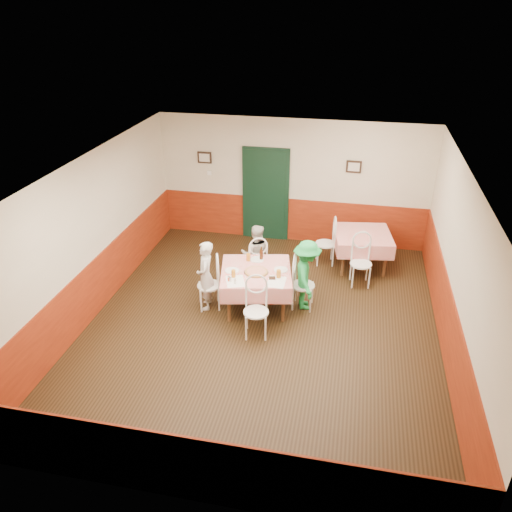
% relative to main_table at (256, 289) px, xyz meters
% --- Properties ---
extents(floor, '(7.00, 7.00, 0.00)m').
position_rel_main_table_xyz_m(floor, '(0.22, -0.54, -0.38)').
color(floor, black).
rests_on(floor, ground).
extents(ceiling, '(7.00, 7.00, 0.00)m').
position_rel_main_table_xyz_m(ceiling, '(0.22, -0.54, 2.42)').
color(ceiling, white).
rests_on(ceiling, back_wall).
extents(back_wall, '(6.00, 0.10, 2.80)m').
position_rel_main_table_xyz_m(back_wall, '(0.22, 2.96, 1.02)').
color(back_wall, beige).
rests_on(back_wall, ground).
extents(front_wall, '(6.00, 0.10, 2.80)m').
position_rel_main_table_xyz_m(front_wall, '(0.22, -4.04, 1.02)').
color(front_wall, beige).
rests_on(front_wall, ground).
extents(left_wall, '(0.10, 7.00, 2.80)m').
position_rel_main_table_xyz_m(left_wall, '(-2.78, -0.54, 1.02)').
color(left_wall, beige).
rests_on(left_wall, ground).
extents(right_wall, '(0.10, 7.00, 2.80)m').
position_rel_main_table_xyz_m(right_wall, '(3.22, -0.54, 1.02)').
color(right_wall, beige).
rests_on(right_wall, ground).
extents(wainscot_back, '(6.00, 0.03, 1.00)m').
position_rel_main_table_xyz_m(wainscot_back, '(0.22, 2.94, 0.12)').
color(wainscot_back, maroon).
rests_on(wainscot_back, ground).
extents(wainscot_front, '(6.00, 0.03, 1.00)m').
position_rel_main_table_xyz_m(wainscot_front, '(0.22, -4.03, 0.12)').
color(wainscot_front, maroon).
rests_on(wainscot_front, ground).
extents(wainscot_left, '(0.03, 7.00, 1.00)m').
position_rel_main_table_xyz_m(wainscot_left, '(-2.76, -0.54, 0.12)').
color(wainscot_left, maroon).
rests_on(wainscot_left, ground).
extents(wainscot_right, '(0.03, 7.00, 1.00)m').
position_rel_main_table_xyz_m(wainscot_right, '(3.21, -0.54, 0.12)').
color(wainscot_right, maroon).
rests_on(wainscot_right, ground).
extents(door, '(0.96, 0.06, 2.10)m').
position_rel_main_table_xyz_m(door, '(-0.38, 2.91, 0.68)').
color(door, black).
rests_on(door, ground).
extents(picture_left, '(0.32, 0.03, 0.26)m').
position_rel_main_table_xyz_m(picture_left, '(-1.78, 2.91, 1.48)').
color(picture_left, black).
rests_on(picture_left, back_wall).
extents(picture_right, '(0.32, 0.03, 0.26)m').
position_rel_main_table_xyz_m(picture_right, '(1.52, 2.91, 1.48)').
color(picture_right, black).
rests_on(picture_right, back_wall).
extents(thermostat, '(0.10, 0.03, 0.10)m').
position_rel_main_table_xyz_m(thermostat, '(-1.68, 2.91, 1.12)').
color(thermostat, white).
rests_on(thermostat, back_wall).
extents(main_table, '(1.44, 1.44, 0.77)m').
position_rel_main_table_xyz_m(main_table, '(0.00, 0.00, 0.00)').
color(main_table, red).
rests_on(main_table, ground).
extents(second_table, '(1.28, 1.28, 0.77)m').
position_rel_main_table_xyz_m(second_table, '(1.84, 1.94, 0.00)').
color(second_table, red).
rests_on(second_table, ground).
extents(chair_left, '(0.54, 0.54, 0.90)m').
position_rel_main_table_xyz_m(chair_left, '(-0.83, -0.17, 0.08)').
color(chair_left, white).
rests_on(chair_left, ground).
extents(chair_right, '(0.42, 0.42, 0.90)m').
position_rel_main_table_xyz_m(chair_right, '(0.83, 0.17, 0.08)').
color(chair_right, white).
rests_on(chair_right, ground).
extents(chair_far, '(0.56, 0.56, 0.90)m').
position_rel_main_table_xyz_m(chair_far, '(-0.17, 0.83, 0.08)').
color(chair_far, white).
rests_on(chair_far, ground).
extents(chair_near, '(0.49, 0.49, 0.90)m').
position_rel_main_table_xyz_m(chair_near, '(0.17, -0.83, 0.08)').
color(chair_near, white).
rests_on(chair_near, ground).
extents(chair_second_a, '(0.48, 0.48, 0.90)m').
position_rel_main_table_xyz_m(chair_second_a, '(1.09, 1.94, 0.08)').
color(chair_second_a, white).
rests_on(chair_second_a, ground).
extents(chair_second_b, '(0.48, 0.48, 0.90)m').
position_rel_main_table_xyz_m(chair_second_b, '(1.84, 1.19, 0.08)').
color(chair_second_b, white).
rests_on(chair_second_b, ground).
extents(pizza, '(0.47, 0.47, 0.03)m').
position_rel_main_table_xyz_m(pizza, '(0.02, -0.07, 0.40)').
color(pizza, '#B74723').
rests_on(pizza, main_table).
extents(plate_left, '(0.30, 0.30, 0.01)m').
position_rel_main_table_xyz_m(plate_left, '(-0.41, -0.10, 0.39)').
color(plate_left, white).
rests_on(plate_left, main_table).
extents(plate_right, '(0.30, 0.30, 0.01)m').
position_rel_main_table_xyz_m(plate_right, '(0.43, 0.10, 0.39)').
color(plate_right, white).
rests_on(plate_right, main_table).
extents(plate_far, '(0.30, 0.30, 0.01)m').
position_rel_main_table_xyz_m(plate_far, '(-0.06, 0.40, 0.39)').
color(plate_far, white).
rests_on(plate_far, main_table).
extents(glass_a, '(0.09, 0.09, 0.13)m').
position_rel_main_table_xyz_m(glass_a, '(-0.33, -0.31, 0.45)').
color(glass_a, '#BF7219').
rests_on(glass_a, main_table).
extents(glass_b, '(0.09, 0.09, 0.14)m').
position_rel_main_table_xyz_m(glass_b, '(0.43, -0.16, 0.46)').
color(glass_b, '#BF7219').
rests_on(glass_b, main_table).
extents(glass_c, '(0.09, 0.09, 0.14)m').
position_rel_main_table_xyz_m(glass_c, '(-0.21, 0.33, 0.45)').
color(glass_c, '#BF7219').
rests_on(glass_c, main_table).
extents(beer_bottle, '(0.08, 0.08, 0.24)m').
position_rel_main_table_xyz_m(beer_bottle, '(0.01, 0.42, 0.50)').
color(beer_bottle, '#381C0A').
rests_on(beer_bottle, main_table).
extents(shaker_a, '(0.04, 0.04, 0.09)m').
position_rel_main_table_xyz_m(shaker_a, '(-0.35, -0.47, 0.43)').
color(shaker_a, silver).
rests_on(shaker_a, main_table).
extents(shaker_b, '(0.04, 0.04, 0.09)m').
position_rel_main_table_xyz_m(shaker_b, '(-0.25, -0.52, 0.43)').
color(shaker_b, silver).
rests_on(shaker_b, main_table).
extents(shaker_c, '(0.04, 0.04, 0.09)m').
position_rel_main_table_xyz_m(shaker_c, '(-0.38, -0.45, 0.43)').
color(shaker_c, '#B23319').
rests_on(shaker_c, main_table).
extents(menu_left, '(0.42, 0.48, 0.00)m').
position_rel_main_table_xyz_m(menu_left, '(-0.27, -0.44, 0.39)').
color(menu_left, white).
rests_on(menu_left, main_table).
extents(menu_right, '(0.30, 0.40, 0.00)m').
position_rel_main_table_xyz_m(menu_right, '(0.42, -0.32, 0.39)').
color(menu_right, white).
rests_on(menu_right, main_table).
extents(wallet, '(0.13, 0.11, 0.02)m').
position_rel_main_table_xyz_m(wallet, '(0.33, -0.22, 0.40)').
color(wallet, black).
rests_on(wallet, main_table).
extents(diner_left, '(0.41, 0.53, 1.31)m').
position_rel_main_table_xyz_m(diner_left, '(-0.88, -0.18, 0.28)').
color(diner_left, gray).
rests_on(diner_left, ground).
extents(diner_far, '(0.66, 0.54, 1.22)m').
position_rel_main_table_xyz_m(diner_far, '(-0.18, 0.88, 0.24)').
color(diner_far, gray).
rests_on(diner_far, ground).
extents(diner_right, '(0.66, 0.94, 1.33)m').
position_rel_main_table_xyz_m(diner_right, '(0.88, 0.18, 0.29)').
color(diner_right, gray).
rests_on(diner_right, ground).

